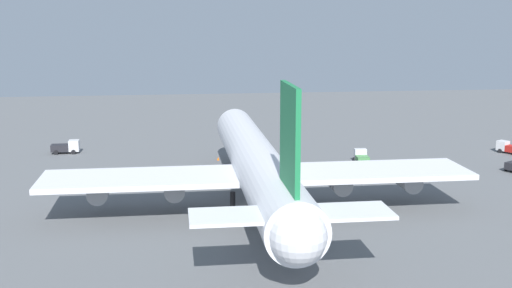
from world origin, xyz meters
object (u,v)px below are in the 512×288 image
Objects in this scene: pushback_tractor at (67,147)px; maintenance_van at (509,148)px; catering_truck at (361,157)px; safety_cone_nose at (218,158)px; cargo_airplane at (256,164)px.

maintenance_van is at bearing -97.49° from pushback_tractor.
catering_truck reaches higher than safety_cone_nose.
pushback_tractor reaches higher than maintenance_van.
catering_truck reaches higher than maintenance_van.
maintenance_van is 55.28m from safety_cone_nose.
catering_truck is 25.65m from safety_cone_nose.
catering_truck is (-4.61, 30.31, 0.06)m from maintenance_van.
maintenance_van reaches higher than safety_cone_nose.
catering_truck is at bearing -106.36° from pushback_tractor.
pushback_tractor is at bearing 82.51° from maintenance_van.
maintenance_van is 8.22× the size of safety_cone_nose.
cargo_airplane is 12.43× the size of maintenance_van.
pushback_tractor is (15.57, 53.05, 0.06)m from catering_truck.
pushback_tractor is 29.75m from safety_cone_nose.
catering_truck is (23.72, -21.86, -4.86)m from cargo_airplane.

